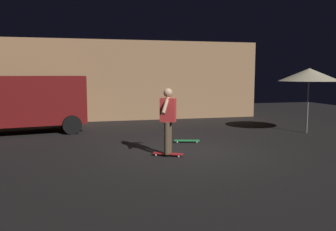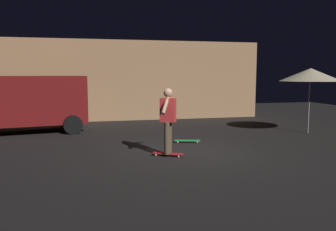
% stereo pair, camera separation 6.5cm
% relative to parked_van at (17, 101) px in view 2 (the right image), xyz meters
% --- Properties ---
extents(ground_plane, '(28.00, 28.00, 0.00)m').
position_rel_parked_van_xyz_m(ground_plane, '(4.87, -4.31, -1.16)').
color(ground_plane, black).
extents(low_building, '(11.93, 3.30, 3.60)m').
position_rel_parked_van_xyz_m(low_building, '(4.55, 4.10, 0.64)').
color(low_building, '#AD7F56').
rests_on(low_building, ground_plane).
extents(parked_van, '(4.84, 2.84, 2.03)m').
position_rel_parked_van_xyz_m(parked_van, '(0.00, 0.00, 0.00)').
color(parked_van, maroon).
rests_on(parked_van, ground_plane).
extents(patio_umbrella, '(2.10, 2.10, 2.30)m').
position_rel_parked_van_xyz_m(patio_umbrella, '(10.03, -2.45, 0.91)').
color(patio_umbrella, slate).
rests_on(patio_umbrella, ground_plane).
extents(skateboard_ridden, '(0.78, 0.55, 0.07)m').
position_rel_parked_van_xyz_m(skateboard_ridden, '(4.37, -4.68, -1.11)').
color(skateboard_ridden, '#AD1E23').
rests_on(skateboard_ridden, ground_plane).
extents(skateboard_spare, '(0.81, 0.39, 0.07)m').
position_rel_parked_van_xyz_m(skateboard_spare, '(5.37, -3.10, -1.11)').
color(skateboard_spare, green).
rests_on(skateboard_spare, ground_plane).
extents(skater, '(0.55, 0.90, 1.67)m').
position_rel_parked_van_xyz_m(skater, '(4.37, -4.68, -0.12)').
color(skater, brown).
rests_on(skater, skateboard_ridden).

